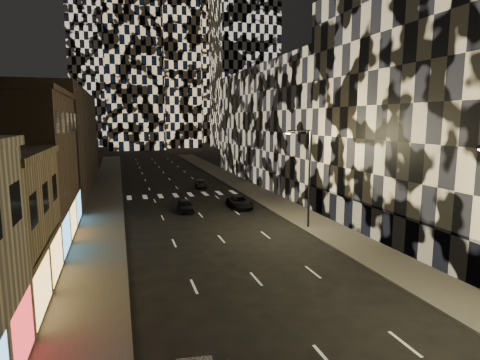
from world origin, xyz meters
TOP-DOWN VIEW (x-y plane):
  - sidewalk_left at (-10.00, 50.00)m, footprint 4.00×120.00m
  - sidewalk_right at (10.00, 50.00)m, footprint 4.00×120.00m
  - curb_left at (-7.90, 50.00)m, footprint 0.20×120.00m
  - curb_right at (7.90, 50.00)m, footprint 0.20×120.00m
  - retail_brown at (-17.00, 33.50)m, footprint 10.00×15.00m
  - retail_filler_left at (-17.00, 60.00)m, footprint 10.00×40.00m
  - midrise_right at (20.00, 24.50)m, footprint 16.00×25.00m
  - midrise_base at (12.30, 24.50)m, footprint 0.60×25.00m
  - midrise_filler_right at (20.00, 57.00)m, footprint 16.00×40.00m
  - tower_right_mid at (35.00, 135.00)m, footprint 20.00×20.00m
  - tower_center_low at (-2.00, 140.00)m, footprint 18.00×18.00m
  - streetlight_far at (8.35, 30.00)m, footprint 2.55×0.25m
  - car_dark_midlane at (-1.26, 40.12)m, footprint 1.72×3.97m
  - car_dark_oncoming at (3.50, 55.47)m, footprint 2.12×4.22m
  - car_dark_rightlane at (4.99, 40.12)m, footprint 2.30×4.78m

SIDE VIEW (x-z plane):
  - sidewalk_left at x=-10.00m, z-range 0.00..0.15m
  - sidewalk_right at x=10.00m, z-range 0.00..0.15m
  - curb_left at x=-7.90m, z-range 0.00..0.15m
  - curb_right at x=7.90m, z-range 0.00..0.15m
  - car_dark_oncoming at x=3.50m, z-range 0.00..1.17m
  - car_dark_rightlane at x=4.99m, z-range 0.00..1.31m
  - car_dark_midlane at x=-1.26m, z-range 0.00..1.33m
  - midrise_base at x=12.30m, z-range 0.00..3.00m
  - streetlight_far at x=8.35m, z-range 0.85..9.85m
  - retail_brown at x=-17.00m, z-range 0.00..12.00m
  - retail_filler_left at x=-17.00m, z-range 0.00..14.00m
  - midrise_filler_right at x=20.00m, z-range 0.00..18.00m
  - midrise_right at x=20.00m, z-range 0.00..22.00m
  - tower_center_low at x=-2.00m, z-range 0.00..95.00m
  - tower_right_mid at x=35.00m, z-range 0.00..100.00m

